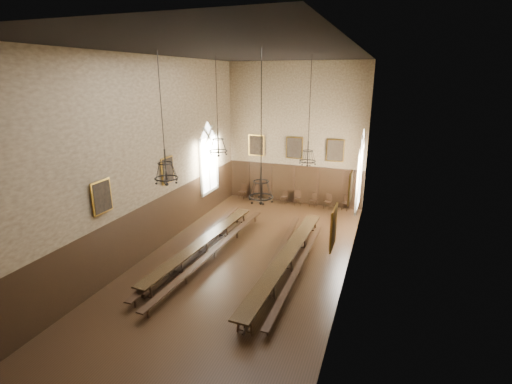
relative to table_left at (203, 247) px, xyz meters
The scene contains 33 objects.
floor 2.12m from the table_left, ahead, with size 9.00×18.00×0.02m, color black.
ceiling 8.90m from the table_left, ahead, with size 9.00×18.00×0.02m, color black.
wall_back 10.07m from the table_left, 76.84° to the left, with size 9.00×0.02×9.00m, color #907A58.
wall_front 10.20m from the table_left, 77.05° to the right, with size 9.00×0.02×9.00m, color #907A58.
wall_left 4.80m from the table_left, behind, with size 0.02×18.00×9.00m, color #907A58.
wall_right 7.79m from the table_left, ahead, with size 0.02×18.00×9.00m, color #907A58.
wainscot_panelling 2.27m from the table_left, ahead, with size 9.00×18.00×2.50m, color black, non-canonical shape.
table_left is the anchor object (origin of this frame).
table_right 4.13m from the table_left, ahead, with size 1.04×10.00×0.78m.
bench_left_outer 0.49m from the table_left, 163.25° to the left, with size 0.60×10.49×0.47m.
bench_left_inner 0.73m from the table_left, 15.74° to the right, with size 0.81×10.54×0.47m.
bench_right_inner 3.58m from the table_left, ahead, with size 0.89×9.85×0.44m.
bench_right_outer 4.71m from the table_left, ahead, with size 0.28×9.03×0.41m.
chair_0 8.59m from the table_left, 99.35° to the left, with size 0.52×0.52×1.01m.
chair_1 8.43m from the table_left, 92.22° to the left, with size 0.52×0.52×0.98m.
chair_3 8.60m from the table_left, 79.42° to the left, with size 0.46×0.46×0.87m.
chair_4 8.79m from the table_left, 73.42° to the left, with size 0.52×0.52×0.98m.
chair_5 9.17m from the table_left, 67.28° to the left, with size 0.48×0.48×0.89m.
chair_6 9.52m from the table_left, 61.97° to the left, with size 0.49×0.49×0.94m.
chair_7 10.19m from the table_left, 56.74° to the left, with size 0.51×0.51×0.95m.
chandelier_back_left 5.06m from the table_left, 95.00° to the left, with size 0.91×0.91×4.63m.
chandelier_back_right 6.61m from the table_left, 32.06° to the left, with size 0.77×0.77×4.86m.
chandelier_front_left 4.82m from the table_left, 95.83° to the right, with size 0.93×0.93×4.86m.
chandelier_front_right 6.09m from the table_left, 34.06° to the right, with size 0.86×0.86×5.08m.
portrait_back_0 9.43m from the table_left, 93.32° to the left, with size 1.10×0.12×1.40m.
portrait_back_1 9.65m from the table_left, 76.65° to the left, with size 1.10×0.12×1.40m.
portrait_back_2 10.52m from the table_left, 61.96° to the left, with size 1.10×0.12×1.40m.
portrait_left_0 4.16m from the table_left, 158.02° to the left, with size 0.12×1.00×1.30m.
portrait_left_1 5.41m from the table_left, 122.64° to the right, with size 0.12×1.00×1.30m.
portrait_right_0 7.34m from the table_left, ahead, with size 0.12×1.00×1.30m.
portrait_right_1 8.11m from the table_left, 28.93° to the right, with size 0.12×1.00×1.30m.
window_right 9.01m from the table_left, 39.76° to the left, with size 0.20×2.20×4.60m, color white, non-canonical shape.
window_left 6.65m from the table_left, 113.34° to the left, with size 0.20×2.20×4.60m, color white, non-canonical shape.
Camera 1 is at (5.71, -14.08, 8.09)m, focal length 26.00 mm.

